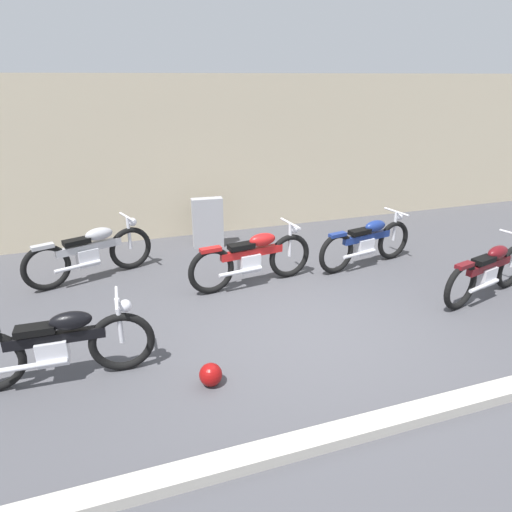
{
  "coord_description": "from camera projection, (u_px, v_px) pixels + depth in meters",
  "views": [
    {
      "loc": [
        -2.39,
        -4.87,
        3.23
      ],
      "look_at": [
        -0.25,
        1.45,
        0.55
      ],
      "focal_mm": 31.59,
      "sensor_mm": 36.0,
      "label": 1
    }
  ],
  "objects": [
    {
      "name": "ground_plane",
      "position": [
        307.0,
        328.0,
        6.19
      ],
      "size": [
        40.0,
        40.0,
        0.0
      ],
      "primitive_type": "plane",
      "color": "#47474C"
    },
    {
      "name": "building_wall",
      "position": [
        221.0,
        156.0,
        9.57
      ],
      "size": [
        18.0,
        0.3,
        3.28
      ],
      "primitive_type": "cube",
      "color": "beige",
      "rests_on": "ground_plane"
    },
    {
      "name": "curb_strip",
      "position": [
        391.0,
        421.0,
        4.45
      ],
      "size": [
        18.0,
        0.24,
        0.12
      ],
      "primitive_type": "cube",
      "color": "#B7B2A8",
      "rests_on": "ground_plane"
    },
    {
      "name": "stone_marker",
      "position": [
        208.0,
        223.0,
        8.96
      ],
      "size": [
        0.62,
        0.25,
        1.01
      ],
      "primitive_type": "cube",
      "rotation": [
        0.0,
        0.0,
        -0.08
      ],
      "color": "#9E9EA3",
      "rests_on": "ground_plane"
    },
    {
      "name": "helmet",
      "position": [
        211.0,
        375.0,
        5.02
      ],
      "size": [
        0.26,
        0.26,
        0.26
      ],
      "primitive_type": "sphere",
      "color": "maroon",
      "rests_on": "ground_plane"
    },
    {
      "name": "motorcycle_silver",
      "position": [
        91.0,
        252.0,
        7.55
      ],
      "size": [
        2.1,
        0.93,
        0.98
      ],
      "rotation": [
        0.0,
        0.0,
        0.34
      ],
      "color": "black",
      "rests_on": "ground_plane"
    },
    {
      "name": "motorcycle_blue",
      "position": [
        367.0,
        242.0,
        8.09
      ],
      "size": [
        2.07,
        0.68,
        0.94
      ],
      "rotation": [
        0.0,
        0.0,
        0.19
      ],
      "color": "black",
      "rests_on": "ground_plane"
    },
    {
      "name": "motorcycle_red",
      "position": [
        253.0,
        258.0,
        7.32
      ],
      "size": [
        2.18,
        0.64,
        0.98
      ],
      "rotation": [
        0.0,
        0.0,
        0.13
      ],
      "color": "black",
      "rests_on": "ground_plane"
    },
    {
      "name": "motorcycle_maroon",
      "position": [
        488.0,
        271.0,
        6.9
      ],
      "size": [
        2.02,
        0.76,
        0.93
      ],
      "rotation": [
        0.0,
        0.0,
        0.26
      ],
      "color": "black",
      "rests_on": "ground_plane"
    },
    {
      "name": "motorcycle_black",
      "position": [
        59.0,
        345.0,
        4.98
      ],
      "size": [
        2.13,
        0.59,
        0.95
      ],
      "rotation": [
        0.0,
        0.0,
        -0.03
      ],
      "color": "black",
      "rests_on": "ground_plane"
    }
  ]
}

